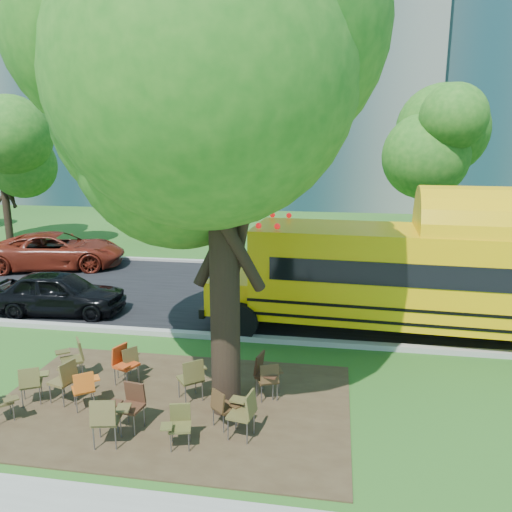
% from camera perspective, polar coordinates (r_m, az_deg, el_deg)
% --- Properties ---
extents(ground, '(160.00, 160.00, 0.00)m').
position_cam_1_polar(ground, '(11.29, -13.66, -14.57)').
color(ground, '#234F18').
rests_on(ground, ground).
extents(dirt_patch, '(7.00, 4.50, 0.03)m').
position_cam_1_polar(dirt_patch, '(10.54, -9.53, -16.38)').
color(dirt_patch, '#382819').
rests_on(dirt_patch, ground).
extents(asphalt_road, '(80.00, 8.00, 0.04)m').
position_cam_1_polar(asphalt_road, '(17.44, -4.76, -4.15)').
color(asphalt_road, black).
rests_on(asphalt_road, ground).
extents(kerb_near, '(80.00, 0.25, 0.14)m').
position_cam_1_polar(kerb_near, '(13.80, -8.82, -8.77)').
color(kerb_near, gray).
rests_on(kerb_near, ground).
extents(kerb_far, '(80.00, 0.25, 0.14)m').
position_cam_1_polar(kerb_far, '(21.29, -2.10, -0.81)').
color(kerb_far, gray).
rests_on(kerb_far, ground).
extents(building_main, '(38.00, 16.00, 22.00)m').
position_cam_1_polar(building_main, '(47.12, -6.01, 20.08)').
color(building_main, slate).
rests_on(building_main, ground).
extents(bg_tree_0, '(5.20, 5.20, 7.18)m').
position_cam_1_polar(bg_tree_0, '(27.40, -27.18, 10.39)').
color(bg_tree_0, black).
rests_on(bg_tree_0, ground).
extents(bg_tree_2, '(4.80, 4.80, 6.62)m').
position_cam_1_polar(bg_tree_2, '(26.77, -10.78, 10.78)').
color(bg_tree_2, black).
rests_on(bg_tree_2, ground).
extents(bg_tree_3, '(5.60, 5.60, 7.84)m').
position_cam_1_polar(bg_tree_3, '(23.48, 19.29, 12.00)').
color(bg_tree_3, black).
rests_on(bg_tree_3, ground).
extents(main_tree, '(7.20, 7.20, 9.25)m').
position_cam_1_polar(main_tree, '(8.88, -3.89, 16.10)').
color(main_tree, black).
rests_on(main_tree, ground).
extents(school_bus, '(12.08, 3.30, 2.92)m').
position_cam_1_polar(school_bus, '(13.95, 21.71, -2.32)').
color(school_bus, '#DBA406').
rests_on(school_bus, ground).
extents(chair_0, '(0.56, 0.67, 0.83)m').
position_cam_1_polar(chair_0, '(11.13, -24.26, -12.88)').
color(chair_0, brown).
rests_on(chair_0, ground).
extents(chair_2, '(0.55, 0.70, 0.82)m').
position_cam_1_polar(chair_2, '(10.56, -18.99, -13.86)').
color(chair_2, '#CB5815').
rests_on(chair_2, ground).
extents(chair_3, '(0.63, 0.52, 0.88)m').
position_cam_1_polar(chair_3, '(9.70, -14.17, -15.84)').
color(chair_3, '#3F2416').
rests_on(chair_3, ground).
extents(chair_4, '(0.63, 0.65, 0.94)m').
position_cam_1_polar(chair_4, '(9.27, -16.67, -17.15)').
color(chair_4, '#4F4422').
rests_on(chair_4, ground).
extents(chair_5, '(0.52, 0.55, 0.77)m').
position_cam_1_polar(chair_5, '(9.07, -8.83, -18.22)').
color(chair_5, '#4D4921').
rests_on(chair_5, ground).
extents(chair_6, '(0.53, 0.66, 0.91)m').
position_cam_1_polar(chair_6, '(9.15, -1.32, -17.13)').
color(chair_6, '#4F4722').
rests_on(chair_6, ground).
extents(chair_7, '(0.66, 0.53, 0.77)m').
position_cam_1_polar(chair_7, '(9.46, -3.73, -16.64)').
color(chair_7, '#412C17').
rests_on(chair_7, ground).
extents(chair_8, '(0.55, 0.70, 0.91)m').
position_cam_1_polar(chair_8, '(10.93, -20.96, -12.78)').
color(chair_8, brown).
rests_on(chair_8, ground).
extents(chair_9, '(0.79, 0.63, 0.93)m').
position_cam_1_polar(chair_9, '(11.83, -20.09, -10.60)').
color(chair_9, '#443E1D').
rests_on(chair_9, ground).
extents(chair_10, '(0.56, 0.72, 0.90)m').
position_cam_1_polar(chair_10, '(11.26, -14.92, -11.57)').
color(chair_10, '#B13A12').
rests_on(chair_10, ground).
extents(chair_11, '(0.63, 0.79, 0.93)m').
position_cam_1_polar(chair_11, '(10.35, -7.27, -13.36)').
color(chair_11, '#4C4721').
rests_on(chair_11, ground).
extents(chair_12, '(0.54, 0.69, 0.91)m').
position_cam_1_polar(chair_12, '(10.48, 1.01, -12.98)').
color(chair_12, '#422617').
rests_on(chair_12, ground).
extents(chair_13, '(0.57, 0.65, 0.83)m').
position_cam_1_polar(chair_13, '(10.35, 1.52, -13.65)').
color(chair_13, '#49321A').
rests_on(chair_13, ground).
extents(chair_14, '(0.54, 0.68, 0.79)m').
position_cam_1_polar(chair_14, '(11.50, -14.32, -11.37)').
color(chair_14, '#4A4120').
rests_on(chair_14, ground).
extents(black_car, '(4.04, 1.90, 1.33)m').
position_cam_1_polar(black_car, '(16.28, -21.55, -3.93)').
color(black_car, black).
rests_on(black_car, ground).
extents(bg_car_red, '(5.86, 3.87, 1.50)m').
position_cam_1_polar(bg_car_red, '(22.11, -21.80, 0.58)').
color(bg_car_red, maroon).
rests_on(bg_car_red, ground).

